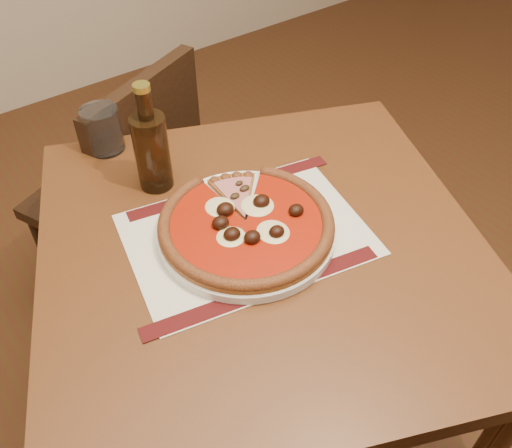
# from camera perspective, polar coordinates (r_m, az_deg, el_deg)

# --- Properties ---
(table) EXTENTS (1.05, 1.05, 0.75)m
(table) POSITION_cam_1_polar(r_m,az_deg,el_deg) (1.07, 0.64, -5.68)
(table) COLOR brown
(table) RESTS_ON ground
(chair_far) EXTENTS (0.52, 0.52, 0.84)m
(chair_far) POSITION_cam_1_polar(r_m,az_deg,el_deg) (1.57, -13.11, 3.92)
(chair_far) COLOR black
(chair_far) RESTS_ON ground
(placemat) EXTENTS (0.48, 0.39, 0.00)m
(placemat) POSITION_cam_1_polar(r_m,az_deg,el_deg) (1.00, -1.01, -1.09)
(placemat) COLOR beige
(placemat) RESTS_ON table
(plate) EXTENTS (0.33, 0.33, 0.02)m
(plate) POSITION_cam_1_polar(r_m,az_deg,el_deg) (1.00, -1.02, -0.68)
(plate) COLOR white
(plate) RESTS_ON placemat
(pizza) EXTENTS (0.32, 0.32, 0.04)m
(pizza) POSITION_cam_1_polar(r_m,az_deg,el_deg) (0.98, -1.03, 0.13)
(pizza) COLOR #A76128
(pizza) RESTS_ON plate
(ham_slice) EXTENTS (0.09, 0.13, 0.02)m
(ham_slice) POSITION_cam_1_polar(r_m,az_deg,el_deg) (1.05, -1.27, 3.50)
(ham_slice) COLOR #A76128
(ham_slice) RESTS_ON plate
(water_glass) EXTENTS (0.10, 0.10, 0.10)m
(water_glass) POSITION_cam_1_polar(r_m,az_deg,el_deg) (1.22, -15.86, 9.55)
(water_glass) COLOR white
(water_glass) RESTS_ON table
(bottle) EXTENTS (0.07, 0.07, 0.23)m
(bottle) POSITION_cam_1_polar(r_m,az_deg,el_deg) (1.08, -10.94, 7.80)
(bottle) COLOR black
(bottle) RESTS_ON table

